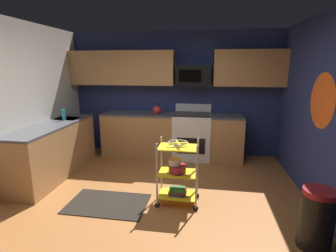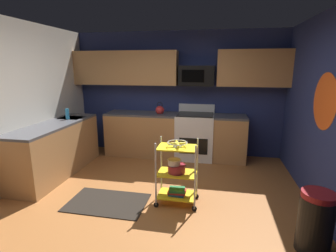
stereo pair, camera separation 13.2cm
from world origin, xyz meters
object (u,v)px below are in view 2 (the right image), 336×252
at_px(microwave, 197,76).
at_px(rolling_cart, 177,173).
at_px(fruit_bowl, 177,144).
at_px(trash_can, 315,222).
at_px(book_stack, 177,191).
at_px(kettle, 160,110).
at_px(oven_range, 195,136).
at_px(dish_soap_bottle, 67,114).
at_px(mixing_bowl_large, 177,168).
at_px(mixing_bowl_small, 174,162).

xyz_separation_m(microwave, rolling_cart, (-0.07, -2.01, -1.25)).
xyz_separation_m(fruit_bowl, trash_can, (1.54, -0.68, -0.55)).
relative_size(book_stack, kettle, 0.94).
height_order(fruit_bowl, kettle, kettle).
bearing_deg(microwave, fruit_bowl, -92.06).
distance_m(oven_range, dish_soap_bottle, 2.53).
bearing_deg(rolling_cart, kettle, 109.38).
xyz_separation_m(microwave, trash_can, (1.47, -2.69, -1.37)).
bearing_deg(mixing_bowl_large, fruit_bowl, -0.00).
bearing_deg(rolling_cart, book_stack, -90.00).
distance_m(rolling_cart, mixing_bowl_large, 0.07).
bearing_deg(rolling_cart, dish_soap_bottle, 156.11).
height_order(rolling_cart, mixing_bowl_small, rolling_cart).
xyz_separation_m(book_stack, kettle, (-0.67, 1.90, 0.82)).
xyz_separation_m(fruit_bowl, dish_soap_bottle, (-2.23, 0.99, 0.14)).
xyz_separation_m(fruit_bowl, mixing_bowl_large, (-0.01, 0.00, -0.36)).
bearing_deg(microwave, rolling_cart, -92.06).
height_order(mixing_bowl_small, book_stack, mixing_bowl_small).
height_order(mixing_bowl_large, dish_soap_bottle, dish_soap_bottle).
height_order(rolling_cart, book_stack, rolling_cart).
bearing_deg(oven_range, book_stack, -92.18).
height_order(oven_range, trash_can, oven_range).
distance_m(microwave, fruit_bowl, 2.17).
distance_m(kettle, dish_soap_bottle, 1.81).
relative_size(rolling_cart, dish_soap_bottle, 4.57).
relative_size(microwave, mixing_bowl_small, 3.85).
height_order(kettle, trash_can, kettle).
bearing_deg(kettle, dish_soap_bottle, -149.56).
bearing_deg(mixing_bowl_large, kettle, 109.15).
relative_size(oven_range, kettle, 4.17).
bearing_deg(book_stack, oven_range, 87.82).
bearing_deg(trash_can, book_stack, 156.22).
relative_size(microwave, kettle, 2.65).
height_order(rolling_cart, fruit_bowl, rolling_cart).
bearing_deg(book_stack, microwave, 87.94).
bearing_deg(dish_soap_bottle, book_stack, -23.89).
height_order(microwave, fruit_bowl, microwave).
bearing_deg(fruit_bowl, dish_soap_bottle, 156.11).
relative_size(fruit_bowl, mixing_bowl_large, 1.08).
bearing_deg(oven_range, kettle, -179.70).
bearing_deg(oven_range, mixing_bowl_large, -92.44).
relative_size(oven_range, trash_can, 1.67).
bearing_deg(fruit_bowl, mixing_bowl_large, 180.00).
bearing_deg(fruit_bowl, mixing_bowl_small, -158.85).
relative_size(rolling_cart, book_stack, 3.69).
xyz_separation_m(kettle, trash_can, (2.21, -2.58, -0.67)).
height_order(kettle, dish_soap_bottle, kettle).
xyz_separation_m(oven_range, fruit_bowl, (-0.07, -1.91, 0.40)).
bearing_deg(trash_can, rolling_cart, 156.22).
relative_size(mixing_bowl_small, dish_soap_bottle, 0.91).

